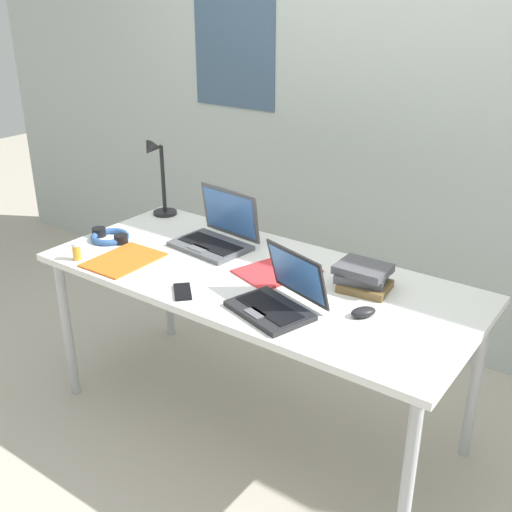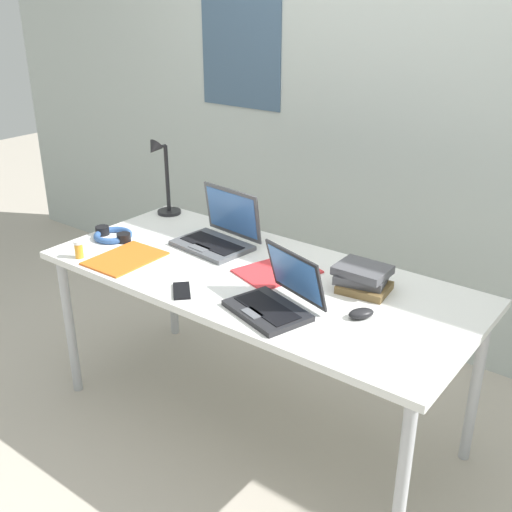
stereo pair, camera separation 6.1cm
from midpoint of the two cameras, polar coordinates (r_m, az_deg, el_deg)
The scene contains 13 objects.
ground_plane at distance 2.90m, azimuth 0.62°, elevation -14.98°, with size 12.00×12.00×0.00m, color #B7AD9E.
wall_back at distance 3.26m, azimuth 12.71°, elevation 14.07°, with size 6.00×0.13×2.60m.
desk at distance 2.53m, azimuth 0.69°, elevation -2.84°, with size 1.80×0.80×0.74m.
desk_lamp at distance 3.13m, azimuth -8.13°, elevation 7.18°, with size 0.12×0.18×0.40m.
laptop_front_left at distance 2.22m, azimuth 2.64°, elevation -4.02°, with size 0.36×0.33×0.22m.
laptop_front_right at distance 2.77m, azimuth -2.89°, elevation 1.96°, with size 0.36×0.30×0.25m.
computer_mouse at distance 2.22m, azimuth 10.50°, elevation -5.26°, with size 0.06×0.10×0.03m, color black.
cell_phone at distance 2.38m, azimuth -6.18°, elevation -3.22°, with size 0.06×0.14×0.01m, color black.
headphones at distance 2.93m, azimuth -12.54°, elevation 1.92°, with size 0.21×0.18×0.04m.
pill_bottle at distance 2.74m, azimuth -15.50°, elevation 0.63°, with size 0.04×0.04×0.08m.
book_stack at distance 2.40m, azimuth 10.59°, elevation -2.00°, with size 0.23×0.20×0.10m.
paper_folder_far_corner at distance 2.69m, azimuth -11.39°, elevation -0.22°, with size 0.23×0.31×0.01m, color orange.
paper_folder_near_lamp at distance 2.53m, azimuth 2.65°, elevation -1.43°, with size 0.23×0.31×0.01m, color red.
Camera 2 is at (1.37, -1.80, 1.82)m, focal length 43.15 mm.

